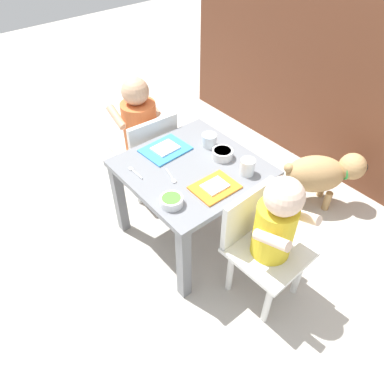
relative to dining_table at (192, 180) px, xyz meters
The scene contains 14 objects.
ground_plane 0.35m from the dining_table, ahead, with size 7.00×7.00×0.00m, color #B2ADA3.
kitchen_cabinet_back 1.13m from the dining_table, 90.00° to the left, with size 2.06×0.38×1.02m, color brown.
dining_table is the anchor object (origin of this frame).
seated_child_left 0.44m from the dining_table, behind, with size 0.29×0.29×0.65m.
seated_child_right 0.44m from the dining_table, ahead, with size 0.29×0.29×0.63m.
dog 0.72m from the dining_table, 69.07° to the left, with size 0.35×0.38×0.32m.
food_tray_left 0.19m from the dining_table, behind, with size 0.17×0.21×0.02m.
food_tray_right 0.19m from the dining_table, ahead, with size 0.14×0.18×0.02m.
water_cup_left 0.26m from the dining_table, 38.93° to the left, with size 0.06×0.06×0.07m.
water_cup_right 0.20m from the dining_table, 113.50° to the left, with size 0.07×0.07×0.06m.
cereal_bowl_left_side 0.26m from the dining_table, 57.90° to the right, with size 0.09×0.09×0.03m.
cereal_bowl_right_side 0.17m from the dining_table, 75.77° to the left, with size 0.09×0.09×0.04m.
spoon_by_left_tray 0.14m from the dining_table, 87.39° to the right, with size 0.10×0.04×0.01m.
spoon_by_right_tray 0.26m from the dining_table, 120.49° to the right, with size 0.10×0.02×0.01m.
Camera 1 is at (0.95, -0.78, 1.40)m, focal length 34.22 mm.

